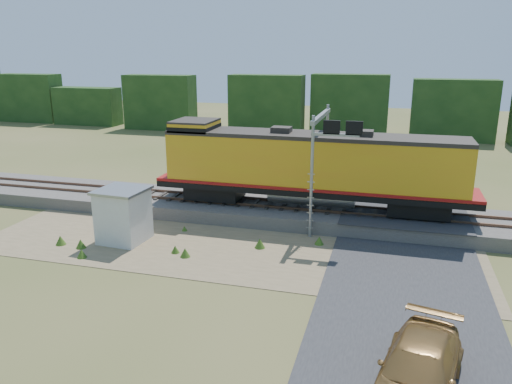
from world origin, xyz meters
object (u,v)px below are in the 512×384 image
(locomotive, at_px, (308,166))
(shed, at_px, (123,215))
(signal_gantry, at_px, (325,140))
(car, at_px, (418,370))

(locomotive, relative_size, shed, 6.47)
(locomotive, xyz_separation_m, signal_gantry, (1.03, -0.65, 1.68))
(car, bearing_deg, signal_gantry, 121.64)
(locomotive, distance_m, signal_gantry, 2.07)
(signal_gantry, bearing_deg, shed, -151.44)
(car, bearing_deg, shed, 161.72)
(locomotive, relative_size, car, 3.49)
(shed, bearing_deg, locomotive, 38.16)
(signal_gantry, distance_m, car, 15.51)
(shed, xyz_separation_m, car, (14.70, -8.76, -0.69))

